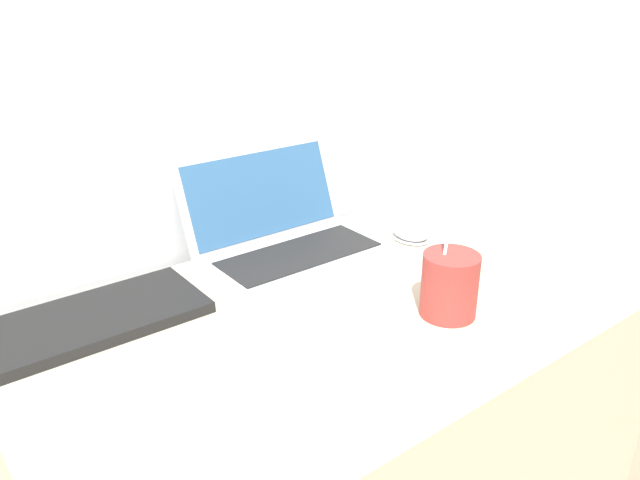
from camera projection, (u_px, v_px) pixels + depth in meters
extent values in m
cube|color=beige|center=(334.00, 469.00, 1.25)|extent=(1.11, 0.67, 0.75)
cube|color=silver|center=(305.00, 262.00, 1.26)|extent=(0.37, 0.24, 0.02)
cube|color=black|center=(299.00, 254.00, 1.27)|extent=(0.33, 0.13, 0.00)
cube|color=silver|center=(261.00, 194.00, 1.33)|extent=(0.37, 0.08, 0.19)
cube|color=#2D567F|center=(262.00, 194.00, 1.33)|extent=(0.34, 0.06, 0.17)
cylinder|color=#9E332D|center=(450.00, 285.00, 1.06)|extent=(0.10, 0.10, 0.11)
cylinder|color=black|center=(452.00, 257.00, 1.04)|extent=(0.08, 0.08, 0.01)
cylinder|color=white|center=(446.00, 245.00, 1.04)|extent=(0.05, 0.02, 0.18)
ellipsoid|color=#B2B2B7|center=(410.00, 238.00, 1.39)|extent=(0.07, 0.09, 0.01)
ellipsoid|color=silver|center=(411.00, 231.00, 1.38)|extent=(0.07, 0.09, 0.04)
cube|color=black|center=(76.00, 325.00, 1.03)|extent=(0.42, 0.18, 0.02)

